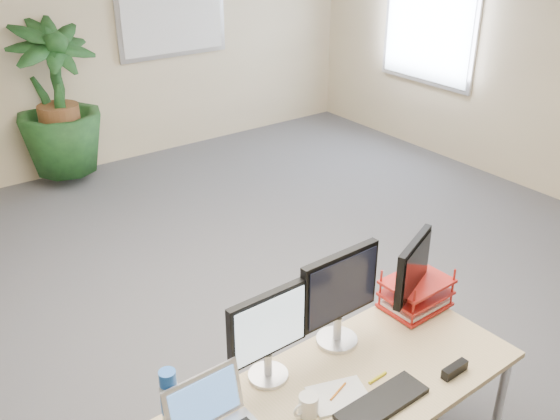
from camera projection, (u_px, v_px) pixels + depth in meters
floor at (311, 364)px, 3.96m from camera, size 8.00×8.00×0.00m
back_wall at (64, 44)px, 6.25m from camera, size 7.00×0.04×2.70m
whiteboard at (172, 13)px, 6.77m from camera, size 1.30×0.04×0.95m
window at (430, 13)px, 6.77m from camera, size 0.04×1.30×1.55m
desk at (329, 399)px, 2.95m from camera, size 1.76×0.78×0.67m
floor_plant at (59, 114)px, 6.17m from camera, size 0.99×0.99×1.50m
monitor_left at (268, 331)px, 2.77m from camera, size 0.41×0.19×0.46m
monitor_right at (339, 293)px, 2.99m from camera, size 0.46×0.21×0.51m
monitor_dark at (413, 273)px, 3.22m from camera, size 0.38×0.19×0.45m
keyboard at (382, 403)px, 2.72m from camera, size 0.45×0.16×0.03m
coffee_mug at (308, 405)px, 2.66m from camera, size 0.13×0.09×0.10m
spiral_notebook at (339, 396)px, 2.77m from camera, size 0.31×0.26×0.01m
orange_pen at (338, 391)px, 2.78m from camera, size 0.13×0.05×0.01m
yellow_highlighter at (378, 378)px, 2.87m from camera, size 0.11×0.02×0.01m
water_bottle at (170, 402)px, 2.55m from camera, size 0.08×0.08×0.30m
letter_tray at (416, 295)px, 3.35m from camera, size 0.35×0.27×0.16m
stapler at (455, 370)px, 2.90m from camera, size 0.15×0.04×0.05m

